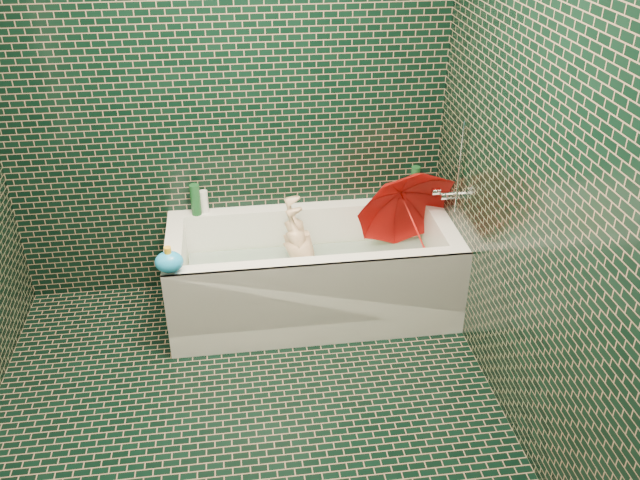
{
  "coord_description": "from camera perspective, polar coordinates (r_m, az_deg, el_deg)",
  "views": [
    {
      "loc": [
        0.02,
        -2.39,
        2.5
      ],
      "look_at": [
        0.47,
        0.82,
        0.6
      ],
      "focal_mm": 38.0,
      "sensor_mm": 36.0,
      "label": 1
    }
  ],
  "objects": [
    {
      "name": "bottle_right_tall",
      "position": [
        4.3,
        7.99,
        4.7
      ],
      "size": [
        0.06,
        0.06,
        0.23
      ],
      "primitive_type": "cylinder",
      "rotation": [
        0.0,
        0.0,
        0.07
      ],
      "color": "#144820",
      "rests_on": "bathtub"
    },
    {
      "name": "bottle_right_pump",
      "position": [
        4.34,
        7.99,
        4.66
      ],
      "size": [
        0.05,
        0.05,
        0.19
      ],
      "primitive_type": "cylinder",
      "rotation": [
        0.0,
        0.0,
        -0.1
      ],
      "color": "silver",
      "rests_on": "bathtub"
    },
    {
      "name": "soap_bottle_b",
      "position": [
        4.4,
        9.2,
        3.49
      ],
      "size": [
        0.11,
        0.12,
        0.21
      ],
      "primitive_type": "imported",
      "rotation": [
        0.0,
        0.0,
        -0.21
      ],
      "color": "#54207A",
      "rests_on": "bathtub"
    },
    {
      "name": "water",
      "position": [
        4.09,
        -0.65,
        -2.31
      ],
      "size": [
        1.48,
        0.53,
        0.0
      ],
      "primitive_type": "cube",
      "color": "silver",
      "rests_on": "bathtub"
    },
    {
      "name": "floor",
      "position": [
        3.46,
        -6.05,
        -16.22
      ],
      "size": [
        2.8,
        2.8,
        0.0
      ],
      "primitive_type": "plane",
      "color": "black",
      "rests_on": "ground"
    },
    {
      "name": "umbrella",
      "position": [
        4.06,
        7.87,
        1.46
      ],
      "size": [
        0.81,
        0.78,
        0.89
      ],
      "primitive_type": "imported",
      "rotation": [
        0.42,
        -0.3,
        0.0
      ],
      "color": "red",
      "rests_on": "bathtub"
    },
    {
      "name": "wall_back",
      "position": [
        4.0,
        -7.99,
        11.72
      ],
      "size": [
        2.8,
        0.0,
        2.8
      ],
      "primitive_type": "plane",
      "rotation": [
        1.57,
        0.0,
        0.0
      ],
      "color": "black",
      "rests_on": "floor"
    },
    {
      "name": "bottle_left_short",
      "position": [
        4.2,
        -9.75,
        3.21
      ],
      "size": [
        0.06,
        0.06,
        0.14
      ],
      "primitive_type": "cylinder",
      "rotation": [
        0.0,
        0.0,
        -0.21
      ],
      "color": "white",
      "rests_on": "bathtub"
    },
    {
      "name": "bathtub",
      "position": [
        4.12,
        -0.61,
        -3.47
      ],
      "size": [
        1.7,
        0.75,
        0.55
      ],
      "color": "white",
      "rests_on": "floor"
    },
    {
      "name": "soap_bottle_c",
      "position": [
        4.37,
        7.58,
        3.48
      ],
      "size": [
        0.19,
        0.19,
        0.18
      ],
      "primitive_type": "imported",
      "rotation": [
        0.0,
        0.0,
        0.38
      ],
      "color": "#144820",
      "rests_on": "bathtub"
    },
    {
      "name": "bath_mat",
      "position": [
        4.17,
        -0.64,
        -3.97
      ],
      "size": [
        1.35,
        0.47,
        0.01
      ],
      "primitive_type": "cube",
      "color": "green",
      "rests_on": "bathtub"
    },
    {
      "name": "rubber_duck",
      "position": [
        4.33,
        7.71,
        3.87
      ],
      "size": [
        0.13,
        0.1,
        0.1
      ],
      "rotation": [
        0.0,
        0.0,
        0.32
      ],
      "color": "#F1AC18",
      "rests_on": "bathtub"
    },
    {
      "name": "soap_bottle_a",
      "position": [
        4.35,
        7.9,
        3.31
      ],
      "size": [
        0.1,
        0.1,
        0.23
      ],
      "primitive_type": "imported",
      "rotation": [
        0.0,
        0.0,
        0.22
      ],
      "color": "white",
      "rests_on": "bathtub"
    },
    {
      "name": "bath_toy",
      "position": [
        3.64,
        -12.59,
        -1.79
      ],
      "size": [
        0.18,
        0.16,
        0.15
      ],
      "rotation": [
        0.0,
        0.0,
        -0.24
      ],
      "color": "#1991E5",
      "rests_on": "bathtub"
    },
    {
      "name": "child",
      "position": [
        4.1,
        -1.16,
        -2.02
      ],
      "size": [
        0.88,
        0.39,
        0.36
      ],
      "primitive_type": "imported",
      "rotation": [
        -1.37,
        0.0,
        -1.68
      ],
      "color": "#DEB08A",
      "rests_on": "bathtub"
    },
    {
      "name": "wall_right",
      "position": [
        2.99,
        18.31,
        3.88
      ],
      "size": [
        0.0,
        2.8,
        2.8
      ],
      "primitive_type": "plane",
      "rotation": [
        1.57,
        0.0,
        -1.57
      ],
      "color": "black",
      "rests_on": "floor"
    },
    {
      "name": "faucet",
      "position": [
        4.02,
        10.94,
        4.22
      ],
      "size": [
        0.18,
        0.19,
        0.55
      ],
      "color": "silver",
      "rests_on": "wall_right"
    },
    {
      "name": "bottle_left_tall",
      "position": [
        4.17,
        -10.45,
        3.35
      ],
      "size": [
        0.07,
        0.07,
        0.2
      ],
      "primitive_type": "cylinder",
      "rotation": [
        0.0,
        0.0,
        -0.19
      ],
      "color": "#144820",
      "rests_on": "bathtub"
    }
  ]
}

